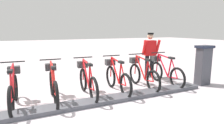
{
  "coord_description": "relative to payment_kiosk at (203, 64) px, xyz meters",
  "views": [
    {
      "loc": [
        -4.11,
        0.8,
        1.78
      ],
      "look_at": [
        0.5,
        -1.37,
        0.9
      ],
      "focal_mm": 30.32,
      "sensor_mm": 36.0,
      "label": 1
    }
  ],
  "objects": [
    {
      "name": "payment_kiosk",
      "position": [
        0.0,
        0.0,
        0.0
      ],
      "size": [
        0.36,
        0.52,
        1.28
      ],
      "color": "#38383D",
      "rests_on": "ground"
    },
    {
      "name": "bike_docked_1",
      "position": [
        0.57,
        1.96,
        -0.24
      ],
      "size": [
        1.72,
        0.54,
        1.02
      ],
      "color": "black",
      "rests_on": "ground"
    },
    {
      "name": "bike_docked_3",
      "position": [
        0.57,
        3.72,
        -0.24
      ],
      "size": [
        1.72,
        0.54,
        1.02
      ],
      "color": "black",
      "rests_on": "ground"
    },
    {
      "name": "dock_rail_base",
      "position": [
        -0.05,
        4.41,
        -0.62
      ],
      "size": [
        0.44,
        7.87,
        0.1
      ],
      "primitive_type": "cube",
      "color": "#47474C",
      "rests_on": "ground"
    },
    {
      "name": "bike_docked_5",
      "position": [
        0.57,
        5.49,
        -0.24
      ],
      "size": [
        1.72,
        0.54,
        1.02
      ],
      "color": "black",
      "rests_on": "ground"
    },
    {
      "name": "ground_plane",
      "position": [
        -0.05,
        4.41,
        -0.67
      ],
      "size": [
        60.0,
        60.0,
        0.0
      ],
      "primitive_type": "plane",
      "color": "#B2A5A8"
    },
    {
      "name": "worker_near_rack",
      "position": [
        1.58,
        0.94,
        0.24
      ],
      "size": [
        0.56,
        0.68,
        1.66
      ],
      "color": "white",
      "rests_on": "ground"
    },
    {
      "name": "bike_docked_2",
      "position": [
        0.57,
        2.84,
        -0.24
      ],
      "size": [
        1.72,
        0.54,
        1.02
      ],
      "color": "black",
      "rests_on": "ground"
    },
    {
      "name": "bike_docked_0",
      "position": [
        0.57,
        1.07,
        -0.24
      ],
      "size": [
        1.72,
        0.54,
        1.02
      ],
      "color": "black",
      "rests_on": "ground"
    },
    {
      "name": "bike_docked_4",
      "position": [
        0.57,
        4.61,
        -0.24
      ],
      "size": [
        1.72,
        0.54,
        1.02
      ],
      "color": "black",
      "rests_on": "ground"
    }
  ]
}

